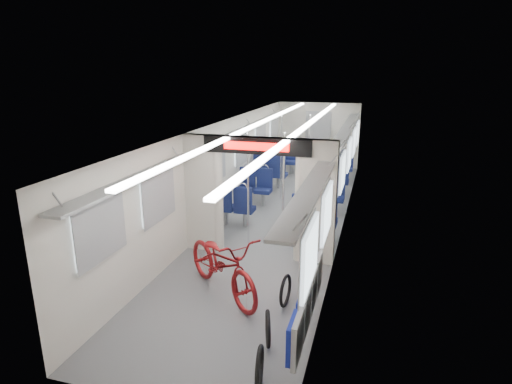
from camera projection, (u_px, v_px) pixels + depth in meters
carriage at (279, 161)px, 9.50m from camera, size 12.00×12.02×2.31m
bicycle at (223, 264)px, 6.74m from camera, size 1.99×1.84×1.06m
flip_bench at (307, 301)px, 5.56m from camera, size 0.12×2.14×0.55m
bike_hoop_a at (260, 369)px, 4.83m from camera, size 0.12×0.50×0.50m
bike_hoop_b at (268, 330)px, 5.55m from camera, size 0.20×0.49×0.49m
bike_hoop_c at (285, 292)px, 6.47m from camera, size 0.10×0.51×0.51m
seat_bay_near_left at (245, 194)px, 10.45m from camera, size 0.89×1.97×1.07m
seat_bay_near_right at (321, 202)px, 9.72m from camera, size 0.93×2.15×1.12m
seat_bay_far_left at (278, 162)px, 13.65m from camera, size 0.96×2.32×1.17m
seat_bay_far_right at (336, 170)px, 12.82m from camera, size 0.90×2.04×1.09m
stanchion_near_left at (248, 190)px, 8.51m from camera, size 0.04×0.04×2.30m
stanchion_near_right at (283, 189)px, 8.56m from camera, size 0.04×0.04×2.30m
stanchion_far_left at (281, 158)px, 11.50m from camera, size 0.04×0.04×2.30m
stanchion_far_right at (308, 157)px, 11.63m from camera, size 0.04×0.04×2.30m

